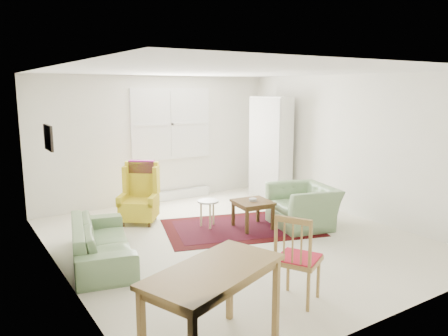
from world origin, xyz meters
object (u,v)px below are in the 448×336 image
stool (208,214)px  wingback_chair (139,193)px  sofa (101,234)px  armchair (303,202)px  coffee_table (253,214)px  cabinet (271,148)px  desk (214,313)px  desk_chair (298,257)px

stool → wingback_chair: bearing=135.9°
sofa → armchair: (3.26, -0.34, 0.03)m
coffee_table → wingback_chair: bearing=138.8°
cabinet → desk: bearing=-143.8°
coffee_table → desk_chair: bearing=-115.3°
sofa → coffee_table: bearing=-76.5°
sofa → desk_chair: desk_chair is taller
cabinet → desk: size_ratio=1.66×
cabinet → desk: (-3.90, -4.12, -0.65)m
sofa → desk_chair: 2.66m
sofa → stool: (1.91, 0.45, -0.14)m
sofa → cabinet: cabinet is taller
sofa → armchair: size_ratio=1.77×
sofa → wingback_chair: size_ratio=1.77×
armchair → desk: size_ratio=0.83×
sofa → cabinet: bearing=-56.5°
coffee_table → desk_chair: size_ratio=0.58×
wingback_chair → cabinet: (3.01, 0.23, 0.53)m
coffee_table → cabinet: size_ratio=0.27×
wingback_chair → desk: size_ratio=0.83×
sofa → cabinet: size_ratio=0.88×
stool → desk_chair: (-0.48, -2.69, 0.26)m
sofa → desk_chair: bearing=-134.4°
armchair → desk_chair: 2.64m
desk → coffee_table: bearing=48.2°
wingback_chair → stool: 1.24m
armchair → stool: (-1.35, 0.79, -0.18)m
wingback_chair → desk_chair: (0.38, -3.52, -0.03)m
wingback_chair → coffee_table: (1.45, -1.27, -0.29)m
cabinet → coffee_table: bearing=-146.5°
armchair → desk_chair: bearing=-30.9°
armchair → cabinet: bearing=169.8°
sofa → desk: size_ratio=1.47×
desk → stool: bearing=60.1°
coffee_table → stool: same height
desk → armchair: bearing=36.1°
armchair → wingback_chair: (-2.21, 1.63, 0.11)m
armchair → desk: armchair is taller
desk_chair → desk: bearing=77.6°
sofa → coffee_table: size_ratio=3.26×
wingback_chair → cabinet: bearing=41.1°
cabinet → sofa: bearing=-169.8°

